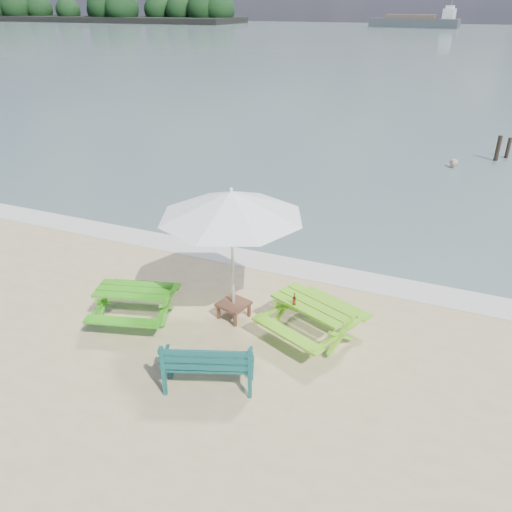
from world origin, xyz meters
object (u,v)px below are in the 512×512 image
at_px(picnic_table_right, 312,320).
at_px(swimmer, 450,180).
at_px(patio_umbrella, 231,204).
at_px(beer_bottle, 294,301).
at_px(side_table, 234,310).
at_px(picnic_table_left, 135,305).
at_px(park_bench, 209,373).

relative_size(picnic_table_right, swimmer, 1.26).
relative_size(patio_umbrella, beer_bottle, 13.59).
distance_m(picnic_table_right, beer_bottle, 0.58).
relative_size(side_table, patio_umbrella, 0.20).
height_order(picnic_table_left, patio_umbrella, patio_umbrella).
xyz_separation_m(picnic_table_right, patio_umbrella, (-1.61, -0.01, 2.07)).
xyz_separation_m(side_table, patio_umbrella, (0.00, 0.00, 2.24)).
distance_m(picnic_table_right, swimmer, 12.62).
relative_size(park_bench, side_table, 2.32).
relative_size(picnic_table_left, park_bench, 1.26).
xyz_separation_m(patio_umbrella, beer_bottle, (1.30, -0.17, -1.62)).
bearing_deg(patio_umbrella, beer_bottle, -7.38).
bearing_deg(swimmer, picnic_table_left, -111.20).
bearing_deg(picnic_table_left, swimmer, 68.80).
bearing_deg(swimmer, side_table, -105.19).
distance_m(picnic_table_right, side_table, 1.62).
distance_m(picnic_table_left, beer_bottle, 3.16).
distance_m(picnic_table_left, picnic_table_right, 3.47).
xyz_separation_m(picnic_table_right, swimmer, (1.77, 12.47, -0.85)).
distance_m(side_table, swimmer, 12.94).
bearing_deg(picnic_table_right, side_table, -179.66).
height_order(patio_umbrella, beer_bottle, patio_umbrella).
bearing_deg(patio_umbrella, picnic_table_left, -155.70).
bearing_deg(park_bench, side_table, 103.63).
bearing_deg(beer_bottle, swimmer, 80.64).
xyz_separation_m(picnic_table_left, picnic_table_right, (3.38, 0.80, 0.02)).
distance_m(park_bench, swimmer, 14.77).
bearing_deg(side_table, picnic_table_left, -155.70).
bearing_deg(patio_umbrella, swimmer, 74.81).
bearing_deg(picnic_table_left, park_bench, -27.87).
xyz_separation_m(picnic_table_left, park_bench, (2.24, -1.19, -0.05)).
bearing_deg(picnic_table_right, patio_umbrella, -179.66).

